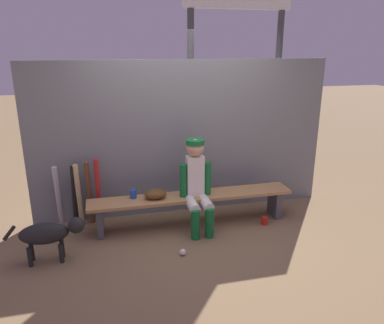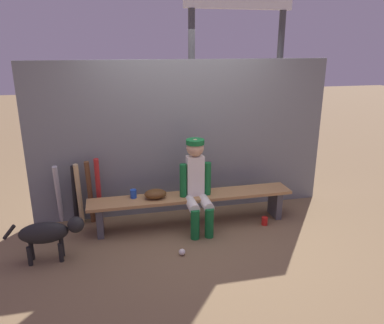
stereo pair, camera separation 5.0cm
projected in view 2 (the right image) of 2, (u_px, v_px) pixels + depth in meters
name	position (u px, v px, depth m)	size (l,w,h in m)	color
ground_plane	(192.00, 224.00, 4.94)	(30.00, 30.00, 0.00)	brown
chainlink_fence	(184.00, 139.00, 5.08)	(4.11, 0.03, 2.11)	slate
dugout_bench	(192.00, 201.00, 4.84)	(2.67, 0.36, 0.42)	#AD7F4C
player_seated	(197.00, 183.00, 4.67)	(0.41, 0.55, 1.16)	silver
baseball_glove	(155.00, 194.00, 4.70)	(0.28, 0.20, 0.12)	#593819
bat_aluminum_red	(99.00, 191.00, 4.84)	(0.06, 0.06, 0.92)	#B22323
bat_wood_dark	(90.00, 193.00, 4.84)	(0.06, 0.06, 0.88)	brown
bat_wood_natural	(79.00, 194.00, 4.82)	(0.06, 0.06, 0.85)	tan
bat_aluminum_black	(75.00, 194.00, 4.85)	(0.06, 0.06, 0.83)	black
bat_aluminum_silver	(58.00, 195.00, 4.83)	(0.06, 0.06, 0.85)	#B7B7BC
baseball	(182.00, 252.00, 4.21)	(0.07, 0.07, 0.07)	white
cup_on_ground	(265.00, 221.00, 4.91)	(0.08, 0.08, 0.11)	red
cup_on_bench	(133.00, 194.00, 4.71)	(0.08, 0.08, 0.11)	#1E47AD
scoreboard	(242.00, 23.00, 5.45)	(1.92, 0.27, 3.77)	#3F3F42
dog	(49.00, 233.00, 4.03)	(0.84, 0.20, 0.49)	black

